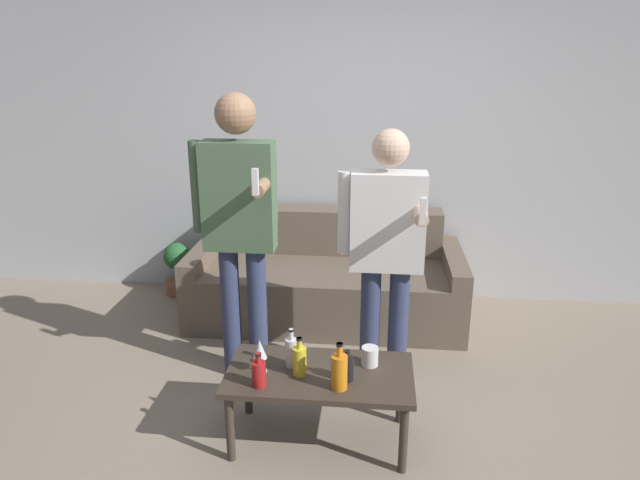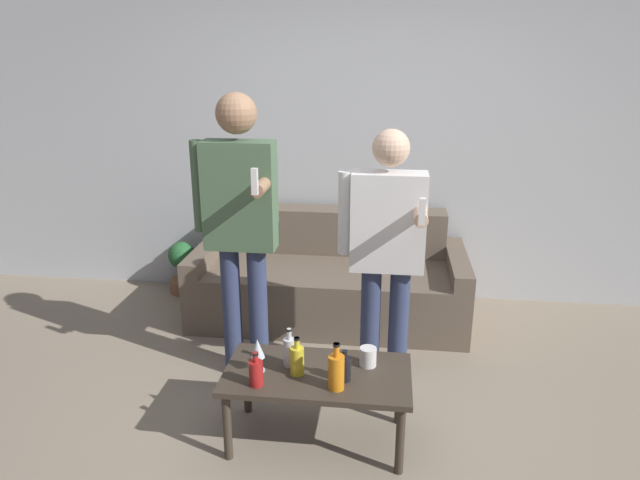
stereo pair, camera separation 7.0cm
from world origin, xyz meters
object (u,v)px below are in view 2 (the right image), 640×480
at_px(person_standing_left, 240,216).
at_px(coffee_table, 317,380).
at_px(person_standing_right, 386,243).
at_px(couch, 330,280).
at_px(bottle_orange, 289,351).

bearing_deg(person_standing_left, coffee_table, -48.74).
xyz_separation_m(coffee_table, person_standing_left, (-0.54, 0.62, 0.69)).
xyz_separation_m(coffee_table, person_standing_right, (0.33, 0.60, 0.56)).
height_order(coffee_table, person_standing_left, person_standing_left).
xyz_separation_m(couch, coffee_table, (0.10, -1.55, 0.07)).
distance_m(couch, bottle_orange, 1.52).
relative_size(couch, person_standing_left, 1.17).
bearing_deg(couch, bottle_orange, -91.91).
relative_size(coffee_table, person_standing_left, 0.54).
bearing_deg(person_standing_right, bottle_orange, -130.76).
height_order(couch, person_standing_right, person_standing_right).
xyz_separation_m(bottle_orange, person_standing_right, (0.48, 0.56, 0.43)).
relative_size(couch, person_standing_right, 1.30).
bearing_deg(coffee_table, person_standing_left, 131.26).
bearing_deg(coffee_table, person_standing_right, 61.58).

